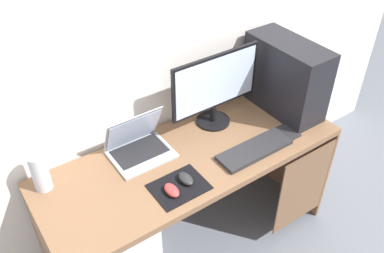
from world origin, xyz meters
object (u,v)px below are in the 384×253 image
at_px(keyboard, 255,150).
at_px(cell_phone, 288,132).
at_px(laptop, 138,145).
at_px(mouse_right, 172,190).
at_px(pc_tower, 285,77).
at_px(mouse_left, 186,179).
at_px(subwoofer, 132,237).
at_px(monitor, 215,87).
at_px(speaker, 40,172).

height_order(keyboard, cell_phone, keyboard).
xyz_separation_m(laptop, mouse_right, (-0.02, -0.34, -0.03)).
bearing_deg(cell_phone, laptop, 156.85).
bearing_deg(cell_phone, pc_tower, 55.61).
bearing_deg(keyboard, cell_phone, 2.72).
bearing_deg(cell_phone, mouse_left, 179.35).
relative_size(cell_phone, subwoofer, 0.49).
bearing_deg(laptop, cell_phone, -23.15).
bearing_deg(subwoofer, keyboard, -27.19).
bearing_deg(pc_tower, keyboard, -151.74).
height_order(pc_tower, monitor, monitor).
xyz_separation_m(cell_phone, subwoofer, (-0.87, 0.30, -0.60)).
bearing_deg(laptop, mouse_right, -92.64).
distance_m(speaker, mouse_left, 0.67).
height_order(monitor, keyboard, monitor).
bearing_deg(pc_tower, mouse_left, -166.64).
bearing_deg(keyboard, speaker, 159.47).
bearing_deg(pc_tower, monitor, 165.74).
relative_size(pc_tower, mouse_left, 5.15).
relative_size(keyboard, subwoofer, 1.59).
bearing_deg(mouse_right, cell_phone, 1.28).
bearing_deg(monitor, speaker, 177.12).
bearing_deg(monitor, subwoofer, -179.49).
bearing_deg(mouse_left, speaker, 148.40).
height_order(mouse_left, subwoofer, mouse_left).
relative_size(mouse_left, subwoofer, 0.36).
bearing_deg(keyboard, mouse_right, -179.44).
bearing_deg(monitor, cell_phone, -47.48).
distance_m(speaker, keyboard, 1.06).
height_order(pc_tower, cell_phone, pc_tower).
relative_size(mouse_left, mouse_right, 1.00).
xyz_separation_m(speaker, cell_phone, (1.25, -0.36, -0.09)).
xyz_separation_m(laptop, cell_phone, (0.76, -0.32, -0.04)).
height_order(speaker, subwoofer, speaker).
bearing_deg(mouse_left, pc_tower, 13.36).
height_order(pc_tower, speaker, pc_tower).
bearing_deg(cell_phone, monitor, 132.52).
bearing_deg(mouse_right, laptop, 87.36).
distance_m(mouse_left, mouse_right, 0.10).
relative_size(pc_tower, monitor, 0.91).
height_order(mouse_right, cell_phone, mouse_right).
bearing_deg(cell_phone, mouse_right, -178.72).
xyz_separation_m(pc_tower, cell_phone, (-0.14, -0.20, -0.21)).
bearing_deg(keyboard, mouse_left, 177.26).
distance_m(pc_tower, mouse_right, 0.96).
height_order(mouse_left, cell_phone, mouse_left).
distance_m(laptop, subwoofer, 0.65).
bearing_deg(speaker, laptop, -3.87).
xyz_separation_m(pc_tower, keyboard, (-0.40, -0.21, -0.20)).
bearing_deg(mouse_left, monitor, 37.27).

